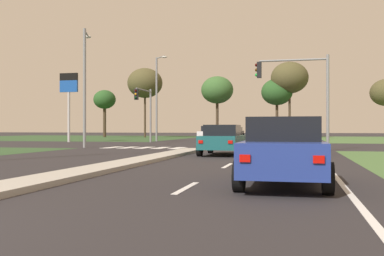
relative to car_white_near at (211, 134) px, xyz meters
The scene contains 30 objects.
ground_plane 9.74m from the car_white_near, 76.15° to the right, with size 200.00×200.00×0.00m, color #282628.
grass_verge_far_left 27.66m from the car_white_near, 146.96° to the left, with size 35.00×35.00×0.01m, color #2D4C28.
median_island_near 28.53m from the car_white_near, 85.33° to the right, with size 1.20×22.00×0.14m, color #ADA89E.
median_island_far 15.76m from the car_white_near, 81.51° to the left, with size 1.20×36.00×0.14m, color #ADA89E.
lane_dash_near 34.25m from the car_white_near, 80.21° to the right, with size 0.14×2.00×0.01m, color silver.
lane_dash_second 28.36m from the car_white_near, 78.14° to the right, with size 0.14×2.00×0.01m, color silver.
lane_dash_third 22.52m from the car_white_near, 75.01° to the right, with size 0.14×2.00×0.01m, color silver.
edge_line_right 28.93m from the car_white_near, 71.51° to the right, with size 0.14×24.00×0.01m, color silver.
stop_bar_near 17.55m from the car_white_near, 69.56° to the right, with size 6.40×0.50×0.01m, color silver.
crosswalk_bar_near 15.21m from the car_white_near, 105.57° to the right, with size 0.70×2.80×0.01m, color silver.
crosswalk_bar_second 14.94m from the car_white_near, 101.31° to the right, with size 0.70×2.80×0.01m, color silver.
crosswalk_bar_third 14.76m from the car_white_near, 96.92° to the right, with size 0.70×2.80×0.01m, color silver.
crosswalk_bar_fourth 14.66m from the car_white_near, 92.45° to the right, with size 0.70×2.80×0.01m, color silver.
crosswalk_bar_fifth 14.66m from the car_white_near, 87.95° to the right, with size 0.70×2.80×0.01m, color silver.
car_white_near is the anchor object (origin of this frame).
car_navy_second 6.67m from the car_white_near, 90.68° to the left, with size 1.96×4.52×1.58m.
car_teal_third 22.02m from the car_white_near, 77.80° to the right, with size 1.98×4.25×1.47m.
car_black_fourth 18.18m from the car_white_near, 89.85° to the left, with size 1.96×4.50×1.51m.
car_red_fifth 20.64m from the car_white_near, 67.15° to the right, with size 2.08×4.44×1.47m.
car_blue_sixth 33.67m from the car_white_near, 76.47° to the right, with size 1.95×4.32×1.54m.
traffic_signal_near_right 18.34m from the car_white_near, 62.37° to the right, with size 4.30×0.32×5.59m.
traffic_signal_far_left 7.38m from the car_white_near, 140.07° to the right, with size 0.32×4.22×5.01m.
street_lamp_second 16.80m from the car_white_near, 110.63° to the right, with size 0.99×1.93×8.01m.
street_lamp_third 6.86m from the car_white_near, behind, with size 1.61×1.55×8.52m.
fuel_price_totem 14.23m from the car_white_near, 161.58° to the right, with size 1.80×0.24×6.56m.
treeline_near 28.92m from the car_white_near, 135.21° to the left, with size 3.36×3.36×7.14m.
treeline_second 24.09m from the car_white_near, 125.36° to the left, with size 5.10×5.10×10.08m.
treeline_third 23.93m from the car_white_near, 98.40° to the left, with size 4.79×4.79×9.09m.
treeline_fourth 21.72m from the car_white_near, 74.81° to the left, with size 4.33×4.33×8.23m.
treeline_fifth 22.44m from the car_white_near, 70.02° to the left, with size 5.11×5.11×10.46m.
Camera 1 is at (5.83, -3.74, 1.29)m, focal length 41.99 mm.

